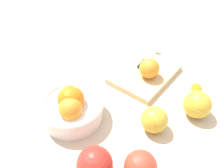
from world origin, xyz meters
The scene contains 10 objects.
ground_plane centered at (0.00, 0.00, 0.00)m, with size 2.40×2.40×0.00m, color beige.
bowl centered at (-0.15, 0.07, 0.04)m, with size 0.18×0.18×0.11m.
cutting_board centered at (0.14, 0.03, 0.01)m, with size 0.22×0.16×0.02m, color #DBB77F.
orange_on_board centered at (0.13, 0.01, 0.05)m, with size 0.07×0.07×0.07m, color orange.
knife centered at (0.19, 0.07, 0.02)m, with size 0.16×0.05×0.01m.
apple_front_left centered at (-0.16, -0.18, 0.04)m, with size 0.08×0.08×0.08m, color #D6422D.
apple_front_center centered at (-0.02, -0.12, 0.04)m, with size 0.07×0.07×0.07m, color gold.
apple_front_left_2 centered at (-0.22, -0.10, 0.04)m, with size 0.08×0.08×0.08m, color red.
apple_front_right centered at (0.10, -0.18, 0.04)m, with size 0.08×0.08×0.08m, color gold.
citrus_peel centered at (0.20, -0.13, 0.00)m, with size 0.05×0.04×0.01m, color orange.
Camera 1 is at (-0.41, -0.33, 0.55)m, focal length 39.90 mm.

